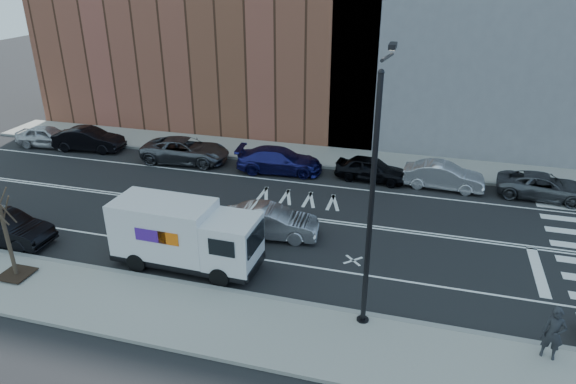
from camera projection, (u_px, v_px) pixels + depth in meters
The scene contains 19 objects.
ground at pixel (248, 211), 26.61m from camera, with size 120.00×120.00×0.00m, color black.
sidewalk_near at pixel (167, 312), 18.86m from camera, with size 44.00×3.60×0.15m, color gray.
sidewalk_far at pixel (293, 154), 34.29m from camera, with size 44.00×3.60×0.15m, color gray.
curb_near at pixel (189, 285), 20.44m from camera, with size 44.00×0.25×0.17m, color gray.
curb_far at pixel (286, 163), 32.71m from camera, with size 44.00×0.25×0.17m, color gray.
road_markings at pixel (248, 211), 26.60m from camera, with size 40.00×8.60×0.01m, color white, non-canonical shape.
streetlight at pixel (374, 189), 16.72m from camera, with size 0.44×4.02×9.34m.
street_tree at pixel (10, 248), 20.38m from camera, with size 1.20×1.20×3.75m.
fedex_van at pixel (185, 234), 21.26m from camera, with size 6.31×2.36×2.86m.
far_parked_a at pixel (48, 136), 35.51m from camera, with size 1.74×4.31×1.47m, color #B1B1B6.
far_parked_b at pixel (89, 139), 34.81m from camera, with size 1.64×4.69×1.55m, color black.
far_parked_c at pixel (185, 150), 32.80m from camera, with size 2.56×5.56×1.55m, color #4D4E55.
far_parked_d at pixel (279, 160), 31.23m from camera, with size 2.12×5.21×1.51m, color navy.
far_parked_e at pixel (371, 169), 30.07m from camera, with size 1.67×4.16×1.42m, color black.
far_parked_f at pixel (443, 176), 29.02m from camera, with size 1.55×4.45×1.47m, color silver.
far_parked_g at pixel (544, 186), 27.84m from camera, with size 2.22×4.81×1.34m, color #4A4D51.
driving_sedan at pixel (270, 222), 23.91m from camera, with size 1.58×4.54×1.50m, color #A5A5AA.
near_parked_rear_a at pixel (4, 228), 23.36m from camera, with size 1.57×4.49×1.48m, color black.
pedestrian at pixel (553, 333), 16.26m from camera, with size 0.68×0.45×1.88m, color #232529.
Camera 1 is at (8.45, -22.37, 11.89)m, focal length 32.00 mm.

